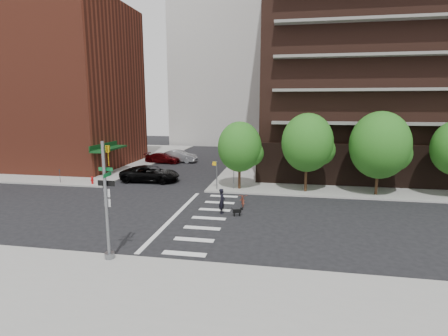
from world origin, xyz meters
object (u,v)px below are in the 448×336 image
Objects in this scene: traffic_signal at (107,210)px; parked_car_silver at (179,156)px; scooter at (243,199)px; fire_hydrant at (92,180)px; parked_car_maroon at (163,158)px; parked_car_black at (150,174)px; dog_walker at (222,201)px.

traffic_signal is 1.19× the size of parked_car_silver.
parked_car_silver is at bearing 110.36° from scooter.
parked_car_maroon reaches higher than fire_hydrant.
traffic_signal is 8.20× the size of fire_hydrant.
traffic_signal is 18.65m from parked_car_black.
scooter is (15.44, -4.21, -0.07)m from fire_hydrant.
parked_car_silver is at bearing -57.84° from parked_car_maroon.
dog_walker is (14.20, -6.49, 0.37)m from fire_hydrant.
parked_car_silver is (-5.86, 30.10, -1.87)m from traffic_signal.
traffic_signal reaches higher than scooter.
fire_hydrant is (-10.03, 15.29, -2.15)m from traffic_signal.
parked_car_black is at bearing -164.80° from parked_car_maroon.
scooter reaches higher than fire_hydrant.
traffic_signal reaches higher than parked_car_maroon.
dog_walker is (9.20, -9.06, 0.09)m from parked_car_black.
parked_car_black is 11.45m from parked_car_maroon.
parked_car_maroon is at bearing 115.97° from scooter.
traffic_signal is 9.91m from dog_walker.
parked_car_silver is 2.76× the size of scooter.
fire_hydrant is 0.40× the size of scooter.
parked_car_black reaches higher than parked_car_maroon.
scooter is at bearing -15.25° from fire_hydrant.
traffic_signal reaches higher than parked_car_silver.
fire_hydrant is 0.40× the size of dog_walker.
parked_car_maroon is at bearing 80.47° from fire_hydrant.
parked_car_silver reaches higher than fire_hydrant.
dog_walker reaches higher than parked_car_silver.
parked_car_black is 12.26m from parked_car_silver.
parked_car_silver is at bearing 25.95° from dog_walker.
fire_hydrant is 0.15× the size of parked_car_maroon.
parked_car_maroon is at bearing 31.25° from dog_walker.
traffic_signal is 18.42m from fire_hydrant.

